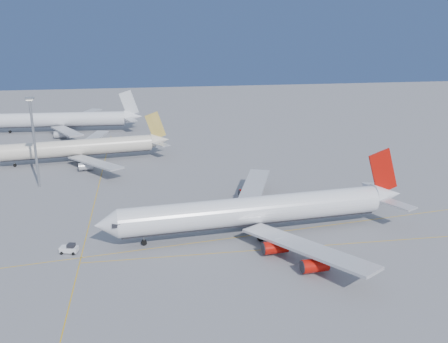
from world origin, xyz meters
TOP-DOWN VIEW (x-y plane):
  - ground at (0.00, 0.00)m, footprint 500.00×500.00m
  - taxiway_lines at (-14.71, 6.34)m, footprint 118.86×140.00m
  - airliner_virgin at (-0.91, -5.09)m, footprint 72.84×65.13m
  - airliner_etihad at (-47.34, 62.58)m, footprint 60.97×55.83m
  - airliner_third at (-59.48, 111.32)m, footprint 65.80×60.65m
  - pushback_tug at (-42.57, -8.91)m, footprint 3.99×2.97m
  - light_mast at (-57.05, 37.06)m, footprint 2.26×2.26m

SIDE VIEW (x-z plane):
  - ground at x=0.00m, z-range 0.00..0.00m
  - taxiway_lines at x=-14.71m, z-range 0.00..0.02m
  - pushback_tug at x=-42.57m, z-range -0.07..1.97m
  - airliner_etihad at x=-47.34m, z-range -3.12..12.82m
  - airliner_third at x=-59.48m, z-range -3.48..14.17m
  - airliner_virgin at x=-0.91m, z-range -3.57..14.40m
  - light_mast at x=-57.05m, z-range 2.35..28.45m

